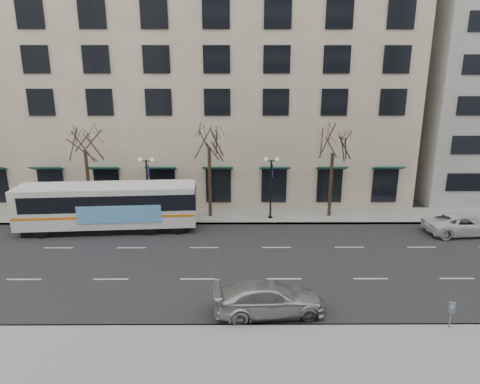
{
  "coord_description": "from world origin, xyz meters",
  "views": [
    {
      "loc": [
        2.35,
        -23.28,
        10.86
      ],
      "look_at": [
        2.46,
        2.15,
        4.0
      ],
      "focal_mm": 30.0,
      "sensor_mm": 36.0,
      "label": 1
    }
  ],
  "objects_px": {
    "tree_far_right": "(333,141)",
    "white_pickup": "(462,224)",
    "lamp_post_right": "(271,185)",
    "tree_far_left": "(84,138)",
    "city_bus": "(109,206)",
    "silver_car": "(269,299)",
    "lamp_post_left": "(148,185)",
    "tree_far_mid": "(209,135)",
    "pay_station": "(452,309)"
  },
  "relations": [
    {
      "from": "tree_far_right",
      "to": "lamp_post_right",
      "type": "xyz_separation_m",
      "value": [
        -4.99,
        -0.6,
        -3.48
      ]
    },
    {
      "from": "lamp_post_left",
      "to": "pay_station",
      "type": "height_order",
      "value": "lamp_post_left"
    },
    {
      "from": "lamp_post_right",
      "to": "city_bus",
      "type": "bearing_deg",
      "value": -169.1
    },
    {
      "from": "pay_station",
      "to": "lamp_post_right",
      "type": "bearing_deg",
      "value": 136.45
    },
    {
      "from": "tree_far_mid",
      "to": "tree_far_right",
      "type": "distance_m",
      "value": 10.01
    },
    {
      "from": "tree_far_left",
      "to": "lamp_post_left",
      "type": "bearing_deg",
      "value": -6.83
    },
    {
      "from": "tree_far_right",
      "to": "pay_station",
      "type": "bearing_deg",
      "value": -83.07
    },
    {
      "from": "tree_far_mid",
      "to": "tree_far_right",
      "type": "bearing_deg",
      "value": -0.0
    },
    {
      "from": "lamp_post_left",
      "to": "pay_station",
      "type": "distance_m",
      "value": 23.05
    },
    {
      "from": "lamp_post_left",
      "to": "white_pickup",
      "type": "height_order",
      "value": "lamp_post_left"
    },
    {
      "from": "white_pickup",
      "to": "lamp_post_left",
      "type": "bearing_deg",
      "value": 76.97
    },
    {
      "from": "lamp_post_left",
      "to": "lamp_post_right",
      "type": "height_order",
      "value": "same"
    },
    {
      "from": "tree_far_right",
      "to": "white_pickup",
      "type": "relative_size",
      "value": 1.46
    },
    {
      "from": "tree_far_left",
      "to": "city_bus",
      "type": "relative_size",
      "value": 0.62
    },
    {
      "from": "silver_car",
      "to": "white_pickup",
      "type": "bearing_deg",
      "value": -61.3
    },
    {
      "from": "white_pickup",
      "to": "tree_far_mid",
      "type": "bearing_deg",
      "value": 73.19
    },
    {
      "from": "tree_far_right",
      "to": "silver_car",
      "type": "height_order",
      "value": "tree_far_right"
    },
    {
      "from": "pay_station",
      "to": "tree_far_right",
      "type": "bearing_deg",
      "value": 119.24
    },
    {
      "from": "tree_far_mid",
      "to": "white_pickup",
      "type": "bearing_deg",
      "value": -11.68
    },
    {
      "from": "silver_car",
      "to": "lamp_post_left",
      "type": "bearing_deg",
      "value": 25.77
    },
    {
      "from": "lamp_post_right",
      "to": "white_pickup",
      "type": "relative_size",
      "value": 0.94
    },
    {
      "from": "tree_far_mid",
      "to": "lamp_post_left",
      "type": "bearing_deg",
      "value": -173.15
    },
    {
      "from": "white_pickup",
      "to": "pay_station",
      "type": "height_order",
      "value": "white_pickup"
    },
    {
      "from": "tree_far_mid",
      "to": "silver_car",
      "type": "height_order",
      "value": "tree_far_mid"
    },
    {
      "from": "white_pickup",
      "to": "pay_station",
      "type": "distance_m",
      "value": 14.09
    },
    {
      "from": "tree_far_right",
      "to": "silver_car",
      "type": "distance_m",
      "value": 16.85
    },
    {
      "from": "silver_car",
      "to": "white_pickup",
      "type": "xyz_separation_m",
      "value": [
        15.21,
        10.7,
        -0.02
      ]
    },
    {
      "from": "lamp_post_right",
      "to": "white_pickup",
      "type": "xyz_separation_m",
      "value": [
        14.06,
        -3.34,
        -2.18
      ]
    },
    {
      "from": "tree_far_right",
      "to": "silver_car",
      "type": "relative_size",
      "value": 1.49
    },
    {
      "from": "lamp_post_right",
      "to": "city_bus",
      "type": "relative_size",
      "value": 0.39
    },
    {
      "from": "city_bus",
      "to": "white_pickup",
      "type": "height_order",
      "value": "city_bus"
    },
    {
      "from": "silver_car",
      "to": "pay_station",
      "type": "distance_m",
      "value": 8.23
    },
    {
      "from": "tree_far_right",
      "to": "silver_car",
      "type": "bearing_deg",
      "value": -112.75
    },
    {
      "from": "tree_far_mid",
      "to": "pay_station",
      "type": "height_order",
      "value": "tree_far_mid"
    },
    {
      "from": "tree_far_mid",
      "to": "city_bus",
      "type": "height_order",
      "value": "tree_far_mid"
    },
    {
      "from": "lamp_post_left",
      "to": "white_pickup",
      "type": "bearing_deg",
      "value": -7.91
    },
    {
      "from": "tree_far_left",
      "to": "white_pickup",
      "type": "distance_m",
      "value": 29.93
    },
    {
      "from": "lamp_post_left",
      "to": "city_bus",
      "type": "bearing_deg",
      "value": -135.57
    },
    {
      "from": "tree_far_mid",
      "to": "pay_station",
      "type": "distance_m",
      "value": 20.89
    },
    {
      "from": "tree_far_right",
      "to": "city_bus",
      "type": "bearing_deg",
      "value": -170.25
    },
    {
      "from": "tree_far_left",
      "to": "lamp_post_right",
      "type": "xyz_separation_m",
      "value": [
        15.01,
        -0.6,
        -3.75
      ]
    },
    {
      "from": "tree_far_left",
      "to": "pay_station",
      "type": "bearing_deg",
      "value": -36.25
    },
    {
      "from": "city_bus",
      "to": "pay_station",
      "type": "bearing_deg",
      "value": -38.41
    },
    {
      "from": "tree_far_left",
      "to": "city_bus",
      "type": "bearing_deg",
      "value": -49.46
    },
    {
      "from": "tree_far_right",
      "to": "pay_station",
      "type": "relative_size",
      "value": 6.42
    },
    {
      "from": "lamp_post_left",
      "to": "lamp_post_right",
      "type": "xyz_separation_m",
      "value": [
        10.0,
        0.0,
        0.0
      ]
    },
    {
      "from": "tree_far_left",
      "to": "tree_far_mid",
      "type": "relative_size",
      "value": 0.98
    },
    {
      "from": "city_bus",
      "to": "silver_car",
      "type": "xyz_separation_m",
      "value": [
        11.29,
        -11.65,
        -1.18
      ]
    },
    {
      "from": "tree_far_mid",
      "to": "city_bus",
      "type": "relative_size",
      "value": 0.64
    },
    {
      "from": "tree_far_left",
      "to": "city_bus",
      "type": "xyz_separation_m",
      "value": [
        2.56,
        -3.0,
        -4.73
      ]
    }
  ]
}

